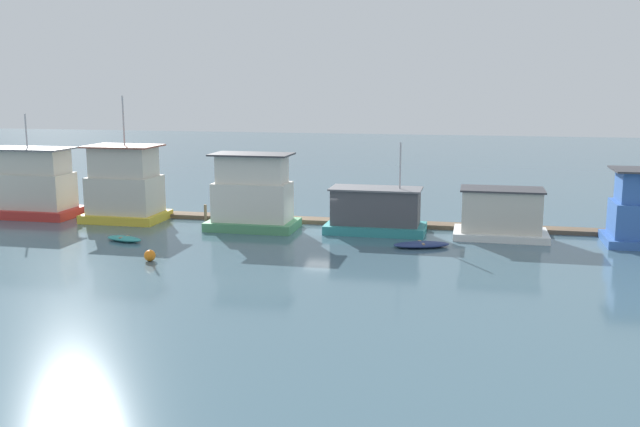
{
  "coord_description": "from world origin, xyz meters",
  "views": [
    {
      "loc": [
        10.28,
        -48.01,
        10.12
      ],
      "look_at": [
        0.0,
        -1.0,
        1.4
      ],
      "focal_mm": 40.0,
      "sensor_mm": 36.0,
      "label": 1
    }
  ],
  "objects_px": {
    "mooring_post_near_left": "(471,220)",
    "buoy_orange": "(150,256)",
    "houseboat_red": "(30,186)",
    "houseboat_white": "(501,215)",
    "dinghy_navy": "(421,245)",
    "houseboat_yellow": "(125,187)",
    "mooring_post_far_left": "(205,213)",
    "houseboat_green": "(252,196)",
    "houseboat_teal": "(376,212)",
    "dinghy_teal": "(124,239)"
  },
  "relations": [
    {
      "from": "dinghy_teal",
      "to": "mooring_post_near_left",
      "type": "distance_m",
      "value": 23.55
    },
    {
      "from": "dinghy_navy",
      "to": "mooring_post_far_left",
      "type": "relative_size",
      "value": 3.17
    },
    {
      "from": "dinghy_teal",
      "to": "mooring_post_far_left",
      "type": "height_order",
      "value": "mooring_post_far_left"
    },
    {
      "from": "houseboat_teal",
      "to": "dinghy_navy",
      "type": "bearing_deg",
      "value": -48.76
    },
    {
      "from": "houseboat_teal",
      "to": "mooring_post_far_left",
      "type": "relative_size",
      "value": 5.64
    },
    {
      "from": "buoy_orange",
      "to": "mooring_post_far_left",
      "type": "bearing_deg",
      "value": 96.69
    },
    {
      "from": "houseboat_teal",
      "to": "dinghy_teal",
      "type": "bearing_deg",
      "value": -157.85
    },
    {
      "from": "dinghy_teal",
      "to": "houseboat_red",
      "type": "bearing_deg",
      "value": 149.05
    },
    {
      "from": "mooring_post_near_left",
      "to": "buoy_orange",
      "type": "height_order",
      "value": "mooring_post_near_left"
    },
    {
      "from": "mooring_post_far_left",
      "to": "mooring_post_near_left",
      "type": "bearing_deg",
      "value": 0.0
    },
    {
      "from": "houseboat_yellow",
      "to": "houseboat_green",
      "type": "distance_m",
      "value": 10.38
    },
    {
      "from": "houseboat_teal",
      "to": "buoy_orange",
      "type": "distance_m",
      "value": 16.07
    },
    {
      "from": "houseboat_teal",
      "to": "houseboat_green",
      "type": "bearing_deg",
      "value": -175.59
    },
    {
      "from": "mooring_post_far_left",
      "to": "houseboat_white",
      "type": "bearing_deg",
      "value": -4.03
    },
    {
      "from": "houseboat_yellow",
      "to": "houseboat_white",
      "type": "distance_m",
      "value": 27.47
    },
    {
      "from": "houseboat_yellow",
      "to": "buoy_orange",
      "type": "xyz_separation_m",
      "value": [
        7.34,
        -11.31,
        -2.22
      ]
    },
    {
      "from": "mooring_post_near_left",
      "to": "dinghy_navy",
      "type": "bearing_deg",
      "value": -118.04
    },
    {
      "from": "houseboat_teal",
      "to": "houseboat_yellow",
      "type": "bearing_deg",
      "value": 178.95
    },
    {
      "from": "houseboat_white",
      "to": "houseboat_red",
      "type": "bearing_deg",
      "value": 179.48
    },
    {
      "from": "houseboat_yellow",
      "to": "buoy_orange",
      "type": "height_order",
      "value": "houseboat_yellow"
    },
    {
      "from": "houseboat_teal",
      "to": "buoy_orange",
      "type": "height_order",
      "value": "houseboat_teal"
    },
    {
      "from": "houseboat_red",
      "to": "dinghy_navy",
      "type": "relative_size",
      "value": 2.06
    },
    {
      "from": "houseboat_white",
      "to": "dinghy_navy",
      "type": "distance_m",
      "value": 6.55
    },
    {
      "from": "houseboat_red",
      "to": "houseboat_teal",
      "type": "distance_m",
      "value": 27.05
    },
    {
      "from": "houseboat_white",
      "to": "dinghy_navy",
      "type": "height_order",
      "value": "houseboat_white"
    },
    {
      "from": "houseboat_yellow",
      "to": "dinghy_teal",
      "type": "distance_m",
      "value": 7.88
    },
    {
      "from": "houseboat_teal",
      "to": "houseboat_white",
      "type": "height_order",
      "value": "houseboat_teal"
    },
    {
      "from": "houseboat_white",
      "to": "mooring_post_far_left",
      "type": "distance_m",
      "value": 21.66
    },
    {
      "from": "houseboat_red",
      "to": "mooring_post_near_left",
      "type": "relative_size",
      "value": 4.91
    },
    {
      "from": "houseboat_green",
      "to": "mooring_post_far_left",
      "type": "xyz_separation_m",
      "value": [
        -4.47,
        2.28,
        -1.76
      ]
    },
    {
      "from": "dinghy_teal",
      "to": "mooring_post_near_left",
      "type": "relative_size",
      "value": 1.76
    },
    {
      "from": "houseboat_red",
      "to": "mooring_post_far_left",
      "type": "distance_m",
      "value": 14.04
    },
    {
      "from": "houseboat_green",
      "to": "houseboat_teal",
      "type": "relative_size",
      "value": 0.91
    },
    {
      "from": "dinghy_teal",
      "to": "mooring_post_far_left",
      "type": "xyz_separation_m",
      "value": [
        2.53,
        8.0,
        0.43
      ]
    },
    {
      "from": "houseboat_green",
      "to": "houseboat_white",
      "type": "distance_m",
      "value": 17.15
    },
    {
      "from": "houseboat_red",
      "to": "dinghy_navy",
      "type": "distance_m",
      "value": 30.9
    },
    {
      "from": "houseboat_yellow",
      "to": "mooring_post_near_left",
      "type": "bearing_deg",
      "value": 2.84
    },
    {
      "from": "houseboat_white",
      "to": "houseboat_green",
      "type": "bearing_deg",
      "value": -177.45
    },
    {
      "from": "houseboat_teal",
      "to": "dinghy_teal",
      "type": "height_order",
      "value": "houseboat_teal"
    },
    {
      "from": "houseboat_red",
      "to": "houseboat_white",
      "type": "distance_m",
      "value": 35.47
    },
    {
      "from": "dinghy_navy",
      "to": "houseboat_yellow",
      "type": "bearing_deg",
      "value": 169.15
    },
    {
      "from": "houseboat_green",
      "to": "dinghy_teal",
      "type": "distance_m",
      "value": 9.3
    },
    {
      "from": "buoy_orange",
      "to": "houseboat_white",
      "type": "bearing_deg",
      "value": 28.8
    },
    {
      "from": "houseboat_teal",
      "to": "mooring_post_far_left",
      "type": "bearing_deg",
      "value": 173.02
    },
    {
      "from": "houseboat_white",
      "to": "dinghy_navy",
      "type": "bearing_deg",
      "value": -140.67
    },
    {
      "from": "mooring_post_near_left",
      "to": "houseboat_green",
      "type": "bearing_deg",
      "value": -171.43
    },
    {
      "from": "mooring_post_far_left",
      "to": "houseboat_red",
      "type": "bearing_deg",
      "value": -175.06
    },
    {
      "from": "dinghy_teal",
      "to": "mooring_post_far_left",
      "type": "distance_m",
      "value": 8.4
    },
    {
      "from": "houseboat_red",
      "to": "houseboat_yellow",
      "type": "relative_size",
      "value": 0.85
    },
    {
      "from": "houseboat_red",
      "to": "buoy_orange",
      "type": "height_order",
      "value": "houseboat_red"
    }
  ]
}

